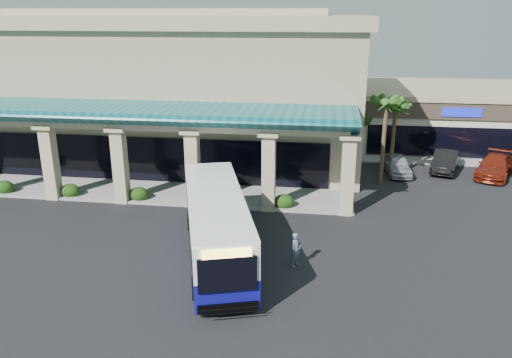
% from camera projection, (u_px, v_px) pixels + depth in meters
% --- Properties ---
extents(ground, '(110.00, 110.00, 0.00)m').
position_uv_depth(ground, '(226.00, 247.00, 24.85)').
color(ground, black).
extents(main_building, '(30.80, 14.80, 11.35)m').
position_uv_depth(main_building, '(165.00, 85.00, 39.14)').
color(main_building, tan).
rests_on(main_building, ground).
extents(arcade, '(30.00, 6.20, 5.70)m').
position_uv_depth(arcade, '(122.00, 150.00, 31.40)').
color(arcade, '#0F565D').
rests_on(arcade, ground).
extents(strip_mall, '(22.50, 12.50, 4.90)m').
position_uv_depth(strip_mall, '(478.00, 115.00, 44.20)').
color(strip_mall, beige).
rests_on(strip_mall, ground).
extents(palm_0, '(2.40, 2.40, 6.60)m').
position_uv_depth(palm_0, '(384.00, 136.00, 33.00)').
color(palm_0, '#235015').
rests_on(palm_0, ground).
extents(palm_1, '(2.40, 2.40, 5.80)m').
position_uv_depth(palm_1, '(394.00, 133.00, 35.81)').
color(palm_1, '#235015').
rests_on(palm_1, ground).
extents(broadleaf_tree, '(2.60, 2.60, 4.81)m').
position_uv_depth(broadleaf_tree, '(361.00, 124.00, 40.93)').
color(broadleaf_tree, '#18360C').
rests_on(broadleaf_tree, ground).
extents(transit_bus, '(5.74, 11.41, 3.11)m').
position_uv_depth(transit_bus, '(216.00, 226.00, 23.45)').
color(transit_bus, '#101087').
rests_on(transit_bus, ground).
extents(pedestrian, '(0.66, 0.71, 1.63)m').
position_uv_depth(pedestrian, '(296.00, 250.00, 22.72)').
color(pedestrian, slate).
rests_on(pedestrian, ground).
extents(car_silver, '(1.97, 4.18, 1.38)m').
position_uv_depth(car_silver, '(397.00, 165.00, 35.92)').
color(car_silver, '#A8A8B1').
rests_on(car_silver, ground).
extents(car_white, '(2.99, 4.94, 1.54)m').
position_uv_depth(car_white, '(446.00, 161.00, 36.60)').
color(car_white, black).
rests_on(car_white, ground).
extents(car_red, '(4.03, 5.52, 1.48)m').
position_uv_depth(car_red, '(495.00, 166.00, 35.37)').
color(car_red, maroon).
rests_on(car_red, ground).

